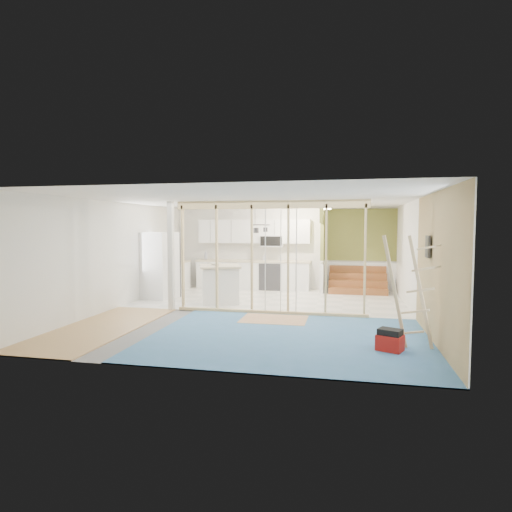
% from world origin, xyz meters
% --- Properties ---
extents(room, '(7.01, 8.01, 2.61)m').
position_xyz_m(room, '(0.00, 0.00, 1.30)').
color(room, slate).
rests_on(room, ground).
extents(floor_overlays, '(7.00, 8.00, 0.03)m').
position_xyz_m(floor_overlays, '(0.07, 0.06, 0.01)').
color(floor_overlays, silver).
rests_on(floor_overlays, room).
extents(stud_frame, '(4.66, 0.14, 2.60)m').
position_xyz_m(stud_frame, '(-0.22, -0.00, 1.58)').
color(stud_frame, '#E0C089').
rests_on(stud_frame, room).
extents(base_cabinets, '(4.45, 2.24, 0.93)m').
position_xyz_m(base_cabinets, '(-1.61, 3.36, 0.47)').
color(base_cabinets, white).
rests_on(base_cabinets, room).
extents(upper_cabinets, '(3.60, 0.41, 0.85)m').
position_xyz_m(upper_cabinets, '(-0.84, 3.82, 1.82)').
color(upper_cabinets, white).
rests_on(upper_cabinets, room).
extents(green_partition, '(2.25, 1.51, 2.60)m').
position_xyz_m(green_partition, '(2.04, 3.66, 0.94)').
color(green_partition, olive).
rests_on(green_partition, room).
extents(pot_rack, '(0.52, 0.52, 0.72)m').
position_xyz_m(pot_rack, '(-0.31, 1.89, 2.00)').
color(pot_rack, black).
rests_on(pot_rack, room).
extents(sheathing_panel, '(0.02, 4.00, 2.60)m').
position_xyz_m(sheathing_panel, '(3.48, -2.00, 1.30)').
color(sheathing_panel, tan).
rests_on(sheathing_panel, room).
extents(electrical_panel, '(0.04, 0.30, 0.40)m').
position_xyz_m(electrical_panel, '(3.43, -1.40, 1.65)').
color(electrical_panel, '#38383D').
rests_on(electrical_panel, room).
extents(ceiling_light, '(0.32, 0.32, 0.08)m').
position_xyz_m(ceiling_light, '(1.40, 3.00, 2.54)').
color(ceiling_light, '#FFEABF').
rests_on(ceiling_light, room).
extents(fridge, '(0.97, 0.94, 1.85)m').
position_xyz_m(fridge, '(-3.03, 1.39, 0.92)').
color(fridge, white).
rests_on(fridge, room).
extents(island, '(1.32, 1.32, 1.00)m').
position_xyz_m(island, '(-1.22, 1.10, 0.50)').
color(island, white).
rests_on(island, room).
extents(bowl, '(0.29, 0.29, 0.06)m').
position_xyz_m(bowl, '(-1.35, 1.12, 1.03)').
color(bowl, silver).
rests_on(bowl, island).
extents(soap_bottle_a, '(0.12, 0.12, 0.30)m').
position_xyz_m(soap_bottle_a, '(-2.50, 3.80, 1.08)').
color(soap_bottle_a, '#A1A3B4').
rests_on(soap_bottle_a, base_cabinets).
extents(soap_bottle_b, '(0.10, 0.10, 0.20)m').
position_xyz_m(soap_bottle_b, '(-0.55, 3.80, 1.03)').
color(soap_bottle_b, silver).
rests_on(soap_bottle_b, base_cabinets).
extents(toolbox, '(0.48, 0.43, 0.37)m').
position_xyz_m(toolbox, '(2.70, -2.49, 0.18)').
color(toolbox, '#A6150F').
rests_on(toolbox, room).
extents(ladder, '(0.99, 0.17, 1.85)m').
position_xyz_m(ladder, '(3.05, -2.20, 0.95)').
color(ladder, tan).
rests_on(ladder, room).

